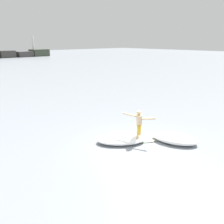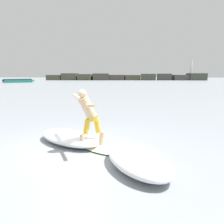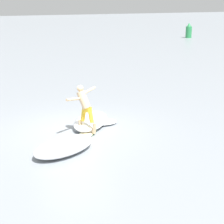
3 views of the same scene
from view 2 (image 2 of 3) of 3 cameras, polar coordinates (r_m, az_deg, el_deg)
The scene contains 8 objects.
ground_plane at distance 6.37m, azimuth -10.87°, elevation -9.67°, with size 200.00×200.00×0.00m, color gray.
rock_jetty_breakwater at distance 67.85m, azimuth 3.18°, elevation 9.13°, with size 48.32×5.04×5.95m.
surfboard at distance 6.41m, azimuth -5.30°, elevation -9.06°, with size 1.63×1.54×0.20m.
surfer at distance 6.09m, azimuth -6.22°, elevation -0.36°, with size 1.01×1.40×1.64m.
fishing_boat_near_jetty at distance 54.51m, azimuth -23.19°, elevation 7.56°, with size 6.50×4.74×0.83m.
wave_foam_at_tail at distance 7.23m, azimuth -10.59°, elevation -6.53°, with size 1.25×1.61×0.17m.
wave_foam_at_nose at distance 6.92m, azimuth -11.12°, elevation -6.54°, with size 2.54×2.34×0.35m.
wave_foam_beside at distance 5.09m, azimuth 6.89°, elevation -12.32°, with size 1.95×2.49×0.40m.
Camera 2 is at (1.41, -5.83, 2.14)m, focal length 35.00 mm.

